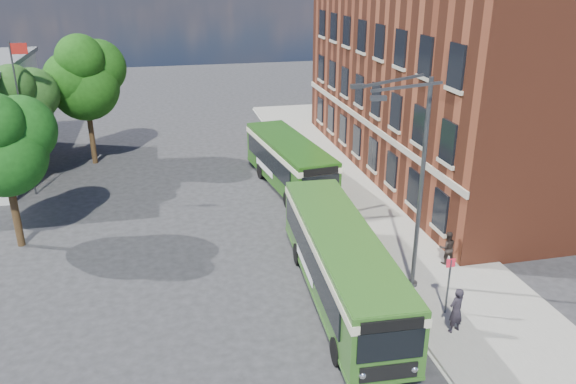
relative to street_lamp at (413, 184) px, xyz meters
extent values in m
plane|color=#28282A|center=(-4.84, 2.00, -4.79)|extent=(120.00, 120.00, 0.00)
cube|color=gray|center=(2.16, 10.00, -4.72)|extent=(6.00, 48.00, 0.15)
cube|color=beige|center=(-0.89, 10.00, -4.79)|extent=(0.12, 48.00, 0.01)
cube|color=maroon|center=(9.16, 14.00, 1.21)|extent=(12.00, 26.00, 12.00)
cube|color=#B9B39D|center=(3.12, 14.00, -1.19)|extent=(0.12, 26.00, 0.35)
cylinder|color=#3A3C3F|center=(-17.34, 15.00, -0.29)|extent=(0.10, 0.10, 9.00)
cube|color=#9F1812|center=(-16.89, 15.00, 3.81)|extent=(0.90, 0.02, 0.60)
cylinder|color=#3A3C3F|center=(0.36, 0.00, -4.64)|extent=(0.44, 0.44, 0.30)
cylinder|color=#3A3C3F|center=(0.36, 0.00, -0.29)|extent=(0.18, 0.18, 9.00)
cube|color=#3A3C3F|center=(-0.87, -0.60, 4.01)|extent=(2.58, 0.46, 0.37)
cube|color=#3A3C3F|center=(-0.87, 0.60, 4.01)|extent=(2.58, 0.46, 0.37)
cube|color=#3A3C3F|center=(-2.11, -1.08, 3.76)|extent=(0.55, 0.22, 0.16)
cube|color=#3A3C3F|center=(-2.11, 1.08, 3.76)|extent=(0.55, 0.22, 0.16)
cylinder|color=#3A3C3F|center=(0.76, -2.20, -3.54)|extent=(0.08, 0.08, 2.50)
cube|color=red|center=(0.76, -2.20, -2.44)|extent=(0.35, 0.04, 0.35)
cube|color=#306120|center=(-2.87, 0.00, -3.02)|extent=(3.08, 11.87, 2.45)
cube|color=#306120|center=(-2.87, 0.00, -4.29)|extent=(3.12, 11.91, 0.14)
cube|color=black|center=(-4.13, 0.36, -2.89)|extent=(0.57, 9.95, 1.10)
cube|color=black|center=(-1.58, 0.24, -2.89)|extent=(0.57, 9.95, 1.10)
cube|color=beige|center=(-2.87, 0.00, -2.19)|extent=(3.14, 11.93, 0.32)
cube|color=#306120|center=(-2.87, 0.00, -1.83)|extent=(2.97, 11.76, 0.12)
cube|color=black|center=(-3.16, -5.90, -2.84)|extent=(2.15, 0.19, 1.05)
cube|color=black|center=(-3.16, -5.91, -2.09)|extent=(2.00, 0.18, 0.38)
cube|color=black|center=(-3.16, -5.91, -3.84)|extent=(1.90, 0.17, 0.55)
sphere|color=silver|center=(-4.01, -5.85, -3.84)|extent=(0.26, 0.26, 0.26)
sphere|color=silver|center=(-2.31, -5.93, -3.84)|extent=(0.26, 0.26, 0.26)
cube|color=black|center=(-2.58, 5.90, -2.79)|extent=(2.00, 0.18, 0.90)
cube|color=white|center=(-4.11, 1.06, -3.64)|extent=(0.20, 3.20, 0.45)
cylinder|color=black|center=(-4.24, -4.01, -4.29)|extent=(0.33, 1.01, 1.00)
cylinder|color=black|center=(-1.90, -4.13, -4.29)|extent=(0.33, 1.01, 1.00)
cylinder|color=black|center=(-3.89, 3.14, -4.29)|extent=(0.33, 1.01, 1.00)
cylinder|color=black|center=(-1.55, 3.02, -4.29)|extent=(0.33, 1.01, 1.00)
cube|color=#215013|center=(-2.12, 12.76, -3.02)|extent=(3.70, 10.05, 2.45)
cube|color=#215013|center=(-2.12, 12.76, -4.29)|extent=(3.75, 10.10, 0.14)
cube|color=black|center=(-3.42, 12.89, -2.89)|extent=(1.08, 7.96, 1.10)
cube|color=black|center=(-0.88, 13.21, -2.89)|extent=(1.08, 7.96, 1.10)
cube|color=#F7F2CB|center=(-2.12, 12.76, -2.19)|extent=(3.77, 10.12, 0.32)
cube|color=#215013|center=(-2.12, 12.76, -1.83)|extent=(3.59, 9.94, 0.12)
cube|color=black|center=(-1.50, 7.86, -2.84)|extent=(2.14, 0.35, 1.05)
cube|color=black|center=(-1.50, 7.85, -2.09)|extent=(1.99, 0.33, 0.38)
cube|color=black|center=(-1.50, 7.85, -3.84)|extent=(1.90, 0.32, 0.55)
sphere|color=silver|center=(-2.35, 7.76, -3.84)|extent=(0.26, 0.26, 0.26)
sphere|color=silver|center=(-0.66, 7.97, -3.84)|extent=(0.26, 0.26, 0.26)
cube|color=black|center=(-2.73, 17.66, -2.79)|extent=(1.99, 0.33, 0.90)
cube|color=white|center=(-3.52, 13.59, -3.64)|extent=(0.44, 3.18, 0.45)
cylinder|color=black|center=(-2.89, 9.53, -4.29)|extent=(0.40, 1.03, 1.00)
cylinder|color=black|center=(-0.57, 9.82, -4.29)|extent=(0.40, 1.03, 1.00)
cylinder|color=black|center=(-3.54, 14.70, -4.29)|extent=(0.40, 1.03, 1.00)
cylinder|color=black|center=(-1.22, 14.99, -4.29)|extent=(0.40, 1.03, 1.00)
imported|color=black|center=(0.50, -3.38, -3.74)|extent=(0.77, 0.62, 1.81)
imported|color=black|center=(2.67, 1.44, -3.85)|extent=(0.86, 0.72, 1.58)
cylinder|color=#332212|center=(-16.76, 7.96, -3.13)|extent=(0.36, 0.36, 3.31)
sphere|color=#124411|center=(-16.76, 7.96, -0.12)|extent=(3.91, 3.91, 3.91)
sphere|color=#124411|center=(-16.00, 8.56, 0.85)|extent=(3.31, 3.31, 3.31)
cylinder|color=#332212|center=(-17.90, 17.12, -3.17)|extent=(0.36, 0.36, 3.24)
sphere|color=#1F4417|center=(-17.90, 17.12, -0.22)|extent=(3.83, 3.83, 3.83)
sphere|color=#1F4417|center=(-17.16, 17.71, 0.74)|extent=(3.24, 3.24, 3.24)
sphere|color=#1F4417|center=(-18.57, 16.61, 0.37)|extent=(2.95, 2.95, 2.95)
sphere|color=#1F4417|center=(-17.90, 16.39, 1.48)|extent=(2.65, 2.65, 2.65)
cylinder|color=#332212|center=(-14.35, 20.33, -2.89)|extent=(0.36, 0.36, 3.80)
sphere|color=#16420E|center=(-14.35, 20.33, 0.56)|extent=(4.49, 4.49, 4.49)
sphere|color=#16420E|center=(-13.49, 21.02, 1.69)|extent=(3.80, 3.80, 3.80)
sphere|color=#16420E|center=(-15.13, 19.72, 1.26)|extent=(3.45, 3.45, 3.45)
sphere|color=#16420E|center=(-14.35, 19.46, 2.55)|extent=(3.11, 3.11, 3.11)
camera|label=1|loc=(-9.37, -19.07, 7.93)|focal=35.00mm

